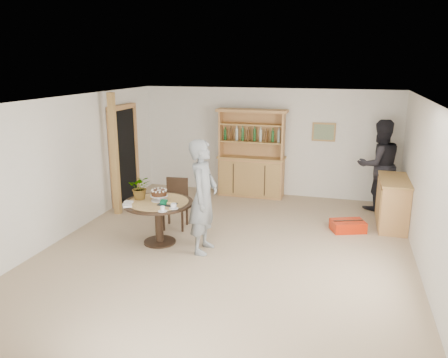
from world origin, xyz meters
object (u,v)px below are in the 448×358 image
hutch (252,167)px  dining_table (159,210)px  sideboard (393,202)px  dining_chair (176,200)px  red_suitcase (348,226)px  teen_boy (203,197)px  adult_person (379,165)px

hutch → dining_table: (-0.93, -3.22, -0.08)m
sideboard → dining_chair: size_ratio=1.33×
hutch → dining_table: hutch is taller
red_suitcase → dining_table: bearing=-176.2°
sideboard → red_suitcase: (-0.80, -0.51, -0.37)m
hutch → teen_boy: 3.33m
teen_boy → adult_person: adult_person is taller
dining_table → teen_boy: bearing=-6.7°
sideboard → dining_chair: bearing=-163.8°
sideboard → red_suitcase: size_ratio=1.79×
red_suitcase → dining_chair: bearing=170.4°
teen_boy → red_suitcase: teen_boy is taller
teen_boy → dining_chair: bearing=42.3°
adult_person → dining_table: bearing=14.0°
dining_chair → hutch: bearing=61.6°
hutch → red_suitcase: 2.90m
adult_person → red_suitcase: (-0.56, -1.51, -0.87)m
sideboard → dining_table: sideboard is taller
hutch → dining_chair: size_ratio=2.16×
dining_chair → teen_boy: size_ratio=0.50×
teen_boy → adult_person: size_ratio=0.98×
sideboard → adult_person: 1.14m
adult_person → red_suitcase: adult_person is taller
hutch → teen_boy: size_ratio=1.08×
hutch → adult_person: hutch is taller
dining_table → dining_chair: dining_chair is taller
sideboard → dining_chair: 4.15m
hutch → teen_boy: (-0.08, -3.32, 0.26)m
adult_person → red_suitcase: bearing=45.1°
hutch → dining_chair: (-0.94, -2.39, -0.15)m
dining_chair → red_suitcase: dining_chair is taller
hutch → adult_person: (2.80, -0.24, 0.28)m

